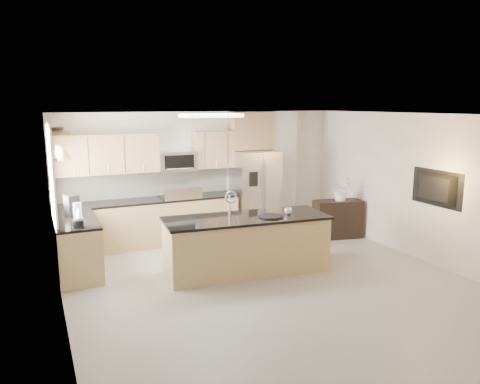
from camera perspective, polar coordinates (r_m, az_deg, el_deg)
name	(u,v)px	position (r m, az deg, el deg)	size (l,w,h in m)	color
floor	(274,287)	(7.32, 4.21, -11.46)	(6.50, 6.50, 0.00)	#999792
ceiling	(277,115)	(6.78, 4.51, 9.34)	(6.00, 6.50, 0.02)	silver
wall_back	(202,174)	(9.86, -4.67, 2.18)	(6.00, 0.02, 2.60)	white
wall_front	(457,277)	(4.47, 24.90, -9.40)	(6.00, 0.02, 2.60)	white
wall_left	(59,225)	(6.13, -21.18, -3.79)	(0.02, 6.50, 2.60)	white
wall_right	(428,189)	(8.75, 21.91, 0.34)	(0.02, 6.50, 2.60)	white
back_counter	(149,222)	(9.39, -11.01, -3.57)	(3.55, 0.66, 1.44)	tan
left_counter	(77,246)	(8.15, -19.25, -6.28)	(0.66, 1.50, 0.92)	tan
range	(180,219)	(9.54, -7.34, -3.24)	(0.76, 0.64, 1.14)	black
upper_cabinets	(141,153)	(9.29, -11.99, 4.72)	(3.50, 0.33, 0.75)	tan
microwave	(177,161)	(9.44, -7.72, 3.76)	(0.76, 0.40, 0.40)	silver
refrigerator	(255,192)	(9.99, 1.82, -0.06)	(0.92, 0.78, 1.78)	silver
partition_column	(281,170)	(10.47, 5.04, 2.67)	(0.60, 0.30, 2.60)	silver
window	(52,176)	(7.88, -21.96, 1.85)	(0.04, 1.15, 1.65)	white
shelf_lower	(59,156)	(7.95, -21.23, 4.15)	(0.30, 1.20, 0.04)	brown
shelf_upper	(57,132)	(7.92, -21.41, 6.81)	(0.30, 1.20, 0.04)	brown
ceiling_fixture	(211,116)	(8.07, -3.55, 9.29)	(1.00, 0.50, 0.06)	white
island	(246,244)	(7.80, 0.76, -6.35)	(2.78, 1.22, 1.36)	tan
credenza	(338,219)	(9.96, 11.82, -3.24)	(0.99, 0.41, 0.79)	black
cup	(288,211)	(7.90, 5.88, -2.33)	(0.13, 0.13, 0.10)	white
platter	(271,216)	(7.67, 3.76, -2.98)	(0.40, 0.40, 0.02)	black
blender	(78,217)	(7.47, -19.16, -2.85)	(0.16, 0.16, 0.38)	black
kettle	(79,214)	(7.89, -19.05, -2.53)	(0.20, 0.20, 0.25)	silver
coffee_maker	(72,206)	(8.24, -19.81, -1.62)	(0.25, 0.28, 0.36)	black
bowl	(57,128)	(7.97, -21.46, 7.25)	(0.34, 0.34, 0.08)	silver
flower_vase	(341,184)	(9.79, 12.22, 1.00)	(0.64, 0.56, 0.71)	white
television	(433,188)	(8.54, 22.47, 0.40)	(1.08, 0.14, 0.62)	black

